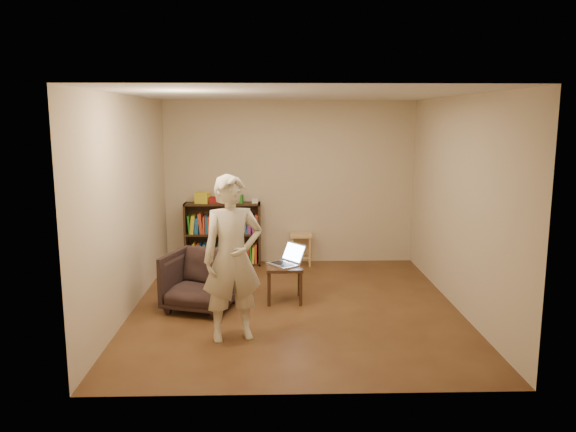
{
  "coord_description": "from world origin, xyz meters",
  "views": [
    {
      "loc": [
        -0.27,
        -6.71,
        2.34
      ],
      "look_at": [
        -0.08,
        0.35,
        1.09
      ],
      "focal_mm": 35.0,
      "sensor_mm": 36.0,
      "label": 1
    }
  ],
  "objects_px": {
    "bookshelf": "(223,237)",
    "laptop": "(287,260)",
    "side_table": "(285,272)",
    "person": "(233,258)",
    "stool": "(301,240)",
    "armchair": "(201,281)"
  },
  "relations": [
    {
      "from": "person",
      "to": "stool",
      "type": "bearing_deg",
      "value": 57.75
    },
    {
      "from": "bookshelf",
      "to": "person",
      "type": "relative_size",
      "value": 0.68
    },
    {
      "from": "armchair",
      "to": "laptop",
      "type": "distance_m",
      "value": 1.13
    },
    {
      "from": "bookshelf",
      "to": "stool",
      "type": "xyz_separation_m",
      "value": [
        1.25,
        -0.06,
        -0.03
      ]
    },
    {
      "from": "armchair",
      "to": "person",
      "type": "distance_m",
      "value": 1.17
    },
    {
      "from": "armchair",
      "to": "laptop",
      "type": "xyz_separation_m",
      "value": [
        1.07,
        0.34,
        0.17
      ]
    },
    {
      "from": "laptop",
      "to": "person",
      "type": "distance_m",
      "value": 1.45
    },
    {
      "from": "laptop",
      "to": "bookshelf",
      "type": "bearing_deg",
      "value": 170.75
    },
    {
      "from": "armchair",
      "to": "side_table",
      "type": "distance_m",
      "value": 1.07
    },
    {
      "from": "armchair",
      "to": "laptop",
      "type": "height_order",
      "value": "laptop"
    },
    {
      "from": "laptop",
      "to": "armchair",
      "type": "bearing_deg",
      "value": -109.9
    },
    {
      "from": "bookshelf",
      "to": "person",
      "type": "height_order",
      "value": "person"
    },
    {
      "from": "stool",
      "to": "bookshelf",
      "type": "bearing_deg",
      "value": 177.06
    },
    {
      "from": "stool",
      "to": "person",
      "type": "relative_size",
      "value": 0.29
    },
    {
      "from": "stool",
      "to": "armchair",
      "type": "bearing_deg",
      "value": -122.65
    },
    {
      "from": "laptop",
      "to": "person",
      "type": "relative_size",
      "value": 0.3
    },
    {
      "from": "stool",
      "to": "armchair",
      "type": "relative_size",
      "value": 0.63
    },
    {
      "from": "bookshelf",
      "to": "stool",
      "type": "bearing_deg",
      "value": -2.94
    },
    {
      "from": "side_table",
      "to": "armchair",
      "type": "bearing_deg",
      "value": -164.83
    },
    {
      "from": "bookshelf",
      "to": "laptop",
      "type": "bearing_deg",
      "value": -61.51
    },
    {
      "from": "bookshelf",
      "to": "side_table",
      "type": "height_order",
      "value": "bookshelf"
    },
    {
      "from": "side_table",
      "to": "person",
      "type": "bearing_deg",
      "value": -115.1
    }
  ]
}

